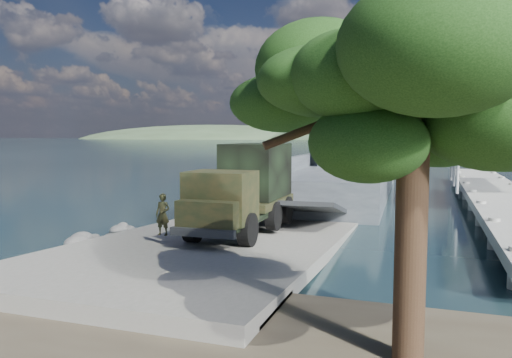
% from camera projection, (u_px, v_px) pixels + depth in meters
% --- Properties ---
extents(ground, '(1400.00, 1400.00, 0.00)m').
position_uv_depth(ground, '(218.00, 249.00, 21.81)').
color(ground, '#162E34').
rests_on(ground, ground).
extents(boat_ramp, '(10.00, 18.00, 0.50)m').
position_uv_depth(boat_ramp, '(208.00, 249.00, 20.85)').
color(boat_ramp, gray).
rests_on(boat_ramp, ground).
extents(shoreline_rocks, '(3.20, 5.60, 0.90)m').
position_uv_depth(shoreline_rocks, '(105.00, 238.00, 24.31)').
color(shoreline_rocks, '#4F4F4D').
rests_on(shoreline_rocks, ground).
extents(distant_headlands, '(1000.00, 240.00, 48.00)m').
position_uv_depth(distant_headlands, '(471.00, 140.00, 532.19)').
color(distant_headlands, '#435A38').
rests_on(distant_headlands, ground).
extents(pier, '(6.40, 44.00, 6.10)m').
position_uv_depth(pier, '(494.00, 183.00, 35.06)').
color(pier, '#B3B2A8').
rests_on(pier, ground).
extents(landing_craft, '(10.27, 35.99, 10.60)m').
position_uv_depth(landing_craft, '(335.00, 183.00, 43.09)').
color(landing_craft, '#494E56').
rests_on(landing_craft, ground).
extents(military_truck, '(2.94, 8.80, 4.06)m').
position_uv_depth(military_truck, '(246.00, 188.00, 23.28)').
color(military_truck, black).
rests_on(military_truck, boat_ramp).
extents(soldier, '(0.63, 0.42, 1.72)m').
position_uv_depth(soldier, '(163.00, 224.00, 20.41)').
color(soldier, black).
rests_on(soldier, boat_ramp).
extents(overhang_tree, '(7.96, 7.34, 7.23)m').
position_uv_depth(overhang_tree, '(389.00, 95.00, 10.28)').
color(overhang_tree, black).
rests_on(overhang_tree, ground).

